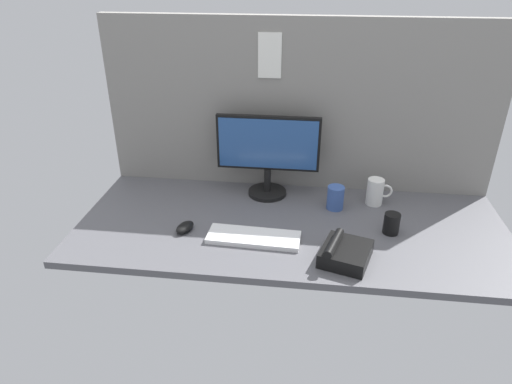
% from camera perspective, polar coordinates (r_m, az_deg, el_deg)
% --- Properties ---
extents(ground_plane, '(1.80, 0.80, 0.03)m').
position_cam_1_polar(ground_plane, '(1.96, 4.44, -4.16)').
color(ground_plane, '#515156').
extents(cubicle_wall_back, '(1.80, 0.06, 0.79)m').
position_cam_1_polar(cubicle_wall_back, '(2.13, 5.41, 10.63)').
color(cubicle_wall_back, gray).
rests_on(cubicle_wall_back, ground_plane).
extents(monitor, '(0.47, 0.18, 0.38)m').
position_cam_1_polar(monitor, '(2.08, 1.51, 5.12)').
color(monitor, black).
rests_on(monitor, ground_plane).
extents(keyboard, '(0.38, 0.15, 0.02)m').
position_cam_1_polar(keyboard, '(1.83, -0.30, -5.71)').
color(keyboard, silver).
rests_on(keyboard, ground_plane).
extents(mouse, '(0.09, 0.11, 0.03)m').
position_cam_1_polar(mouse, '(1.90, -8.91, -4.37)').
color(mouse, black).
rests_on(mouse, ground_plane).
extents(mug_ceramic_blue, '(0.07, 0.07, 0.11)m').
position_cam_1_polar(mug_ceramic_blue, '(2.05, 9.93, -0.70)').
color(mug_ceramic_blue, '#38569E').
rests_on(mug_ceramic_blue, ground_plane).
extents(mug_ceramic_white, '(0.11, 0.07, 0.12)m').
position_cam_1_polar(mug_ceramic_white, '(2.13, 14.75, 0.04)').
color(mug_ceramic_white, white).
rests_on(mug_ceramic_white, ground_plane).
extents(mug_black_travel, '(0.06, 0.06, 0.09)m').
position_cam_1_polar(mug_black_travel, '(1.93, 16.63, -3.81)').
color(mug_black_travel, black).
rests_on(mug_black_travel, ground_plane).
extents(desk_phone, '(0.22, 0.23, 0.09)m').
position_cam_1_polar(desk_phone, '(1.73, 11.06, -7.49)').
color(desk_phone, black).
rests_on(desk_phone, ground_plane).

